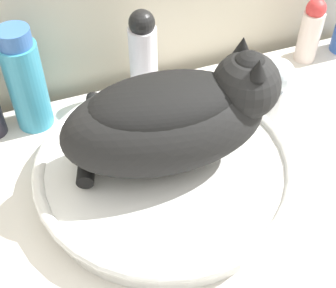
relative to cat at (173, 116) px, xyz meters
The scene contains 6 objects.
sink_basin 0.12m from the cat, behind, with size 0.44×0.44×0.05m.
cat is the anchor object (origin of this frame).
faucet 0.25m from the cat, 18.53° to the left, with size 0.12×0.07×0.14m.
lotion_bottle_white 0.23m from the cat, 83.47° to the left, with size 0.05×0.05×0.20m.
deodorant_stick 0.47m from the cat, 29.21° to the left, with size 0.05×0.05×0.15m.
mouthwash_bottle 0.30m from the cat, 130.95° to the left, with size 0.07×0.07×0.21m.
Camera 1 is at (-0.12, -0.18, 1.44)m, focal length 50.00 mm.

